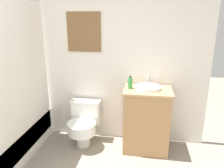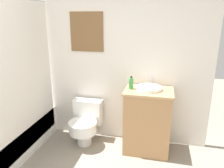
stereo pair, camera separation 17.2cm
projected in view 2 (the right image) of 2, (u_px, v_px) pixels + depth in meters
name	position (u px, v px, depth m)	size (l,w,h in m)	color
wall_back	(89.00, 54.00, 3.13)	(3.40, 0.07, 2.50)	white
shower_area	(10.00, 135.00, 2.88)	(0.62, 1.50, 1.98)	white
toilet	(85.00, 122.00, 3.13)	(0.43, 0.51, 0.61)	white
vanity	(147.00, 121.00, 2.92)	(0.62, 0.47, 0.87)	#AD7F51
sink	(149.00, 88.00, 2.81)	(0.34, 0.37, 0.13)	white
soap_bottle	(131.00, 83.00, 2.82)	(0.06, 0.06, 0.17)	green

